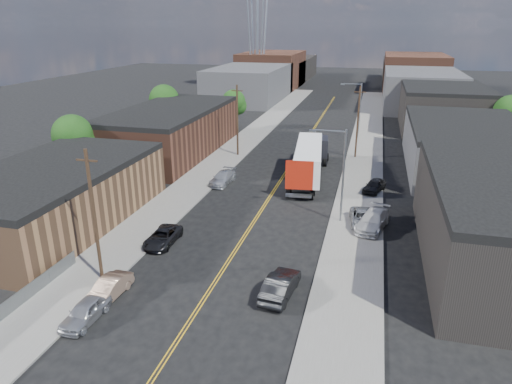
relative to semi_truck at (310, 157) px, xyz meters
The scene contains 33 objects.
ground 22.53m from the semi_truck, 98.28° to the left, with size 260.00×260.00×0.00m, color black.
centerline 8.24m from the semi_truck, 114.27° to the left, with size 0.32×120.00×0.01m, color gold.
sidewalk_left 14.80m from the semi_truck, 150.67° to the left, with size 5.00×140.00×0.15m, color slate.
sidewalk_right 9.83m from the semi_truck, 48.72° to the left, with size 5.00×140.00×0.15m, color slate.
warehouse_tan 29.06m from the semi_truck, 136.92° to the right, with size 12.00×22.00×5.60m.
warehouse_brown 22.11m from the semi_truck, 163.84° to the left, with size 12.00×26.00×6.60m.
industrial_right_b 20.48m from the semi_truck, 23.46° to the left, with size 14.00×24.00×6.10m.
industrial_right_c 38.99m from the semi_truck, 61.20° to the left, with size 14.00×22.00×7.60m.
skyline_left_a 61.71m from the semi_truck, 112.11° to the left, with size 16.00×30.00×8.00m, color #353537.
skyline_right_a 59.58m from the semi_truck, 73.64° to the left, with size 16.00×30.00×8.00m, color #353537.
skyline_left_b 85.40m from the semi_truck, 105.79° to the left, with size 16.00×26.00×10.00m, color #4F2C1F.
skyline_right_b 83.88m from the semi_truck, 78.46° to the left, with size 16.00×26.00×10.00m, color #4F2C1F.
skyline_left_c 104.76m from the semi_truck, 102.81° to the left, with size 16.00×40.00×7.00m, color black.
skyline_right_c 103.52m from the semi_truck, 80.67° to the left, with size 16.00×40.00×7.00m, color black.
streetlight_near 13.86m from the semi_truck, 71.20° to the right, with size 3.39×0.25×9.00m.
streetlight_far 22.75m from the semi_truck, 78.83° to the left, with size 3.39×0.25×9.00m.
utility_pole_left_near 30.21m from the semi_truck, 112.30° to the right, with size 1.60×0.26×10.00m.
utility_pole_left_far 13.72m from the semi_truck, 147.96° to the left, with size 1.60×0.26×10.00m.
utility_pole_right 11.60m from the semi_truck, 63.88° to the left, with size 1.60×0.26×10.00m.
tree_left_near 28.40m from the semi_truck, 163.88° to the right, with size 4.85×4.76×7.91m.
tree_left_mid 32.26m from the semi_truck, 147.73° to the left, with size 5.10×5.04×8.37m.
tree_left_far 29.70m from the semi_truck, 125.40° to the left, with size 4.35×4.20×6.97m.
tree_right_far 34.90m from the semi_truck, 39.54° to the left, with size 4.85×4.76×7.91m.
semi_truck is the anchor object (origin of this frame).
car_left_a 33.98m from the semi_truck, 106.47° to the right, with size 1.63×4.05×1.38m, color #B1B3B7.
car_left_b 31.42m from the semi_truck, 107.87° to the right, with size 1.47×4.22×1.39m, color #91735E.
car_left_c 23.46m from the semi_truck, 114.31° to the right, with size 2.14×4.63×1.29m, color black.
car_left_d 11.03m from the semi_truck, 152.22° to the right, with size 1.99×4.89×1.42m, color #B9BBBF.
car_right_oncoming 26.70m from the semi_truck, 86.18° to the right, with size 1.70×4.87×1.61m, color black.
car_right_lot_a 15.00m from the semi_truck, 62.64° to the right, with size 2.17×4.70×1.31m, color #A5A8AA.
car_right_lot_b 15.96m from the semi_truck, 60.69° to the right, with size 2.23×5.48×1.59m, color #B6B6B6.
car_right_lot_c 8.79m from the semi_truck, 25.59° to the right, with size 1.64×4.07×1.39m, color black.
car_ahead_truck 7.51m from the semi_truck, 97.61° to the left, with size 2.10×4.56×1.27m, color black.
Camera 1 is at (10.22, -15.66, 17.83)m, focal length 32.00 mm.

